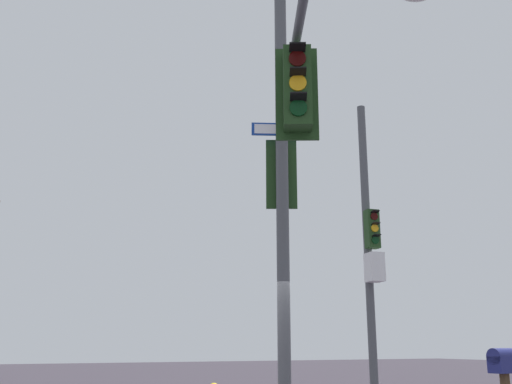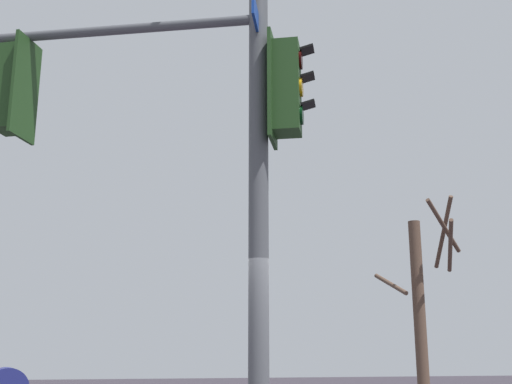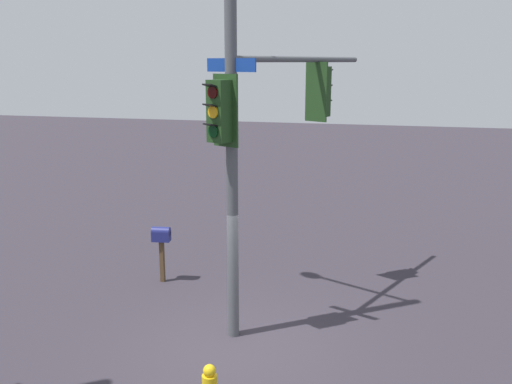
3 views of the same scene
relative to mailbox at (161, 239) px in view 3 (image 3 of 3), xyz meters
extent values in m
plane|color=#332D36|center=(2.74, 2.72, -1.11)|extent=(80.00, 80.00, 0.00)
cylinder|color=#4C4F54|center=(2.26, 2.49, 3.08)|extent=(0.22, 0.22, 8.38)
cylinder|color=#4C4F54|center=(0.16, 3.43, 4.26)|extent=(4.24, 1.99, 0.12)
cube|color=#1E3D19|center=(-0.54, 3.74, 3.56)|extent=(0.43, 0.46, 1.10)
cube|color=#1E3D19|center=(-0.39, 3.66, 3.56)|extent=(0.29, 0.52, 1.30)
cylinder|color=#2F0403|center=(-0.69, 3.82, 3.90)|extent=(0.13, 0.21, 0.22)
cube|color=black|center=(-0.76, 3.85, 4.02)|extent=(0.24, 0.26, 0.06)
cylinder|color=#F2A814|center=(-0.69, 3.82, 3.56)|extent=(0.13, 0.21, 0.22)
cube|color=black|center=(-0.76, 3.85, 3.68)|extent=(0.24, 0.26, 0.06)
cylinder|color=black|center=(-0.69, 3.82, 3.22)|extent=(0.13, 0.21, 0.22)
cube|color=black|center=(-0.76, 3.85, 3.34)|extent=(0.24, 0.26, 0.06)
cylinder|color=#4C4F54|center=(-0.54, 3.74, 4.19)|extent=(0.04, 0.04, 0.15)
cube|color=#1E3D19|center=(2.56, 2.35, 3.36)|extent=(0.42, 0.45, 1.10)
cube|color=#1E3D19|center=(2.41, 2.43, 3.36)|extent=(0.27, 0.52, 1.30)
cylinder|color=#2F0403|center=(2.71, 2.28, 3.70)|extent=(0.12, 0.21, 0.22)
cube|color=black|center=(2.78, 2.25, 3.82)|extent=(0.23, 0.26, 0.06)
cylinder|color=#F2A814|center=(2.71, 2.28, 3.36)|extent=(0.12, 0.21, 0.22)
cube|color=black|center=(2.78, 2.25, 3.48)|extent=(0.23, 0.26, 0.06)
cylinder|color=black|center=(2.71, 2.28, 3.02)|extent=(0.12, 0.21, 0.22)
cube|color=black|center=(2.78, 2.25, 3.14)|extent=(0.23, 0.26, 0.06)
cube|color=navy|center=(2.26, 2.49, 4.16)|extent=(0.44, 1.03, 0.24)
cube|color=white|center=(2.24, 2.50, 4.16)|extent=(0.39, 0.93, 0.18)
sphere|color=yellow|center=(4.64, 2.79, -0.48)|extent=(0.20, 0.20, 0.20)
cube|color=#4C3823|center=(0.00, 0.00, -0.58)|extent=(0.10, 0.10, 1.05)
cube|color=navy|center=(0.00, 0.00, 0.06)|extent=(0.29, 0.47, 0.24)
cylinder|color=navy|center=(0.00, 0.00, 0.18)|extent=(0.29, 0.47, 0.24)
camera|label=1|loc=(-6.61, 7.21, 0.36)|focal=40.99mm
camera|label=2|loc=(0.35, -4.26, 0.36)|focal=45.72mm
camera|label=3|loc=(12.05, 5.39, 4.21)|focal=39.13mm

